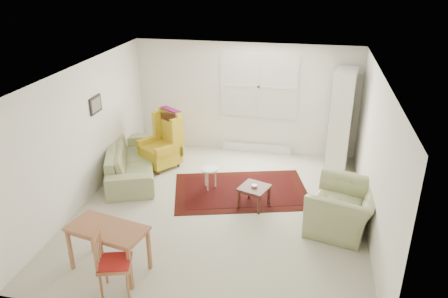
% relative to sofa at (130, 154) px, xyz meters
% --- Properties ---
extents(room, '(5.04, 5.54, 2.51)m').
position_rel_sofa_xyz_m(room, '(2.12, -0.76, 0.79)').
color(room, beige).
rests_on(room, ground).
extents(rug, '(2.88, 2.25, 0.03)m').
position_rel_sofa_xyz_m(rug, '(2.35, -0.26, -0.45)').
color(rug, black).
rests_on(rug, ground).
extents(sofa, '(1.66, 2.46, 0.93)m').
position_rel_sofa_xyz_m(sofa, '(0.00, 0.00, 0.00)').
color(sofa, '#919865').
rests_on(sofa, ground).
extents(armchair, '(1.31, 1.42, 0.93)m').
position_rel_sofa_xyz_m(armchair, '(4.20, -1.17, 0.00)').
color(armchair, '#919865').
rests_on(armchair, ground).
extents(wingback_chair, '(1.02, 1.03, 1.24)m').
position_rel_sofa_xyz_m(wingback_chair, '(0.48, 0.48, 0.16)').
color(wingback_chair, gold).
rests_on(wingback_chair, ground).
extents(coffee_table, '(0.62, 0.62, 0.40)m').
position_rel_sofa_xyz_m(coffee_table, '(2.67, -0.75, -0.26)').
color(coffee_table, '#481E16').
rests_on(coffee_table, ground).
extents(stool, '(0.43, 0.43, 0.44)m').
position_rel_sofa_xyz_m(stool, '(1.73, -0.26, -0.24)').
color(stool, white).
rests_on(stool, ground).
extents(cabinet, '(0.56, 0.90, 2.12)m').
position_rel_sofa_xyz_m(cabinet, '(4.20, 1.26, 0.60)').
color(cabinet, white).
rests_on(cabinet, ground).
extents(desk, '(1.21, 0.78, 0.71)m').
position_rel_sofa_xyz_m(desk, '(0.88, -2.91, -0.11)').
color(desk, '#A66943').
rests_on(desk, ground).
extents(desk_chair, '(0.52, 0.52, 0.97)m').
position_rel_sofa_xyz_m(desk_chair, '(1.16, -3.32, 0.02)').
color(desk_chair, '#A66943').
rests_on(desk_chair, ground).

